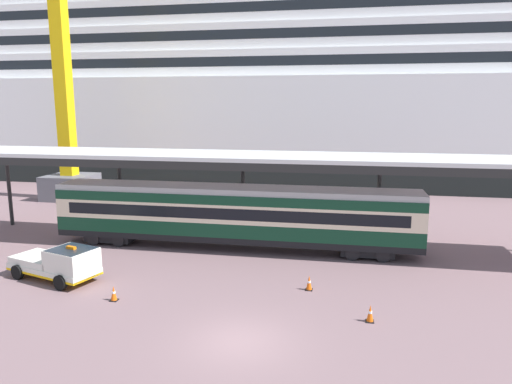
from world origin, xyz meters
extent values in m
plane|color=#73585D|center=(0.00, 0.00, 0.00)|extent=(400.00, 400.00, 0.00)
cube|color=black|center=(-9.60, 47.77, 1.85)|extent=(170.71, 28.06, 3.70)
cube|color=white|center=(-9.60, 47.77, 8.02)|extent=(170.71, 28.06, 8.63)
cube|color=white|center=(-9.60, 47.77, 13.78)|extent=(157.06, 25.82, 2.90)
cube|color=black|center=(-9.60, 34.91, 13.92)|extent=(150.23, 0.12, 1.04)
cube|color=white|center=(-9.60, 47.77, 16.68)|extent=(150.78, 24.78, 2.90)
cube|color=black|center=(-9.60, 35.43, 16.82)|extent=(144.22, 0.12, 1.04)
cube|color=white|center=(-9.60, 47.77, 19.57)|extent=(144.49, 23.75, 2.90)
cube|color=black|center=(-9.60, 35.94, 19.72)|extent=(138.21, 0.12, 1.04)
cube|color=white|center=(-9.60, 47.77, 22.47)|extent=(138.21, 22.72, 2.90)
cube|color=silver|center=(-3.08, 12.67, 6.05)|extent=(46.42, 5.33, 0.25)
cube|color=black|center=(-3.08, 10.10, 5.68)|extent=(46.42, 0.20, 0.50)
cylinder|color=black|center=(-21.64, 14.93, 2.96)|extent=(0.28, 0.28, 5.93)
cylinder|color=black|center=(-12.36, 14.93, 2.96)|extent=(0.28, 0.28, 5.93)
cylinder|color=black|center=(-3.08, 14.93, 2.96)|extent=(0.28, 0.28, 5.93)
cylinder|color=black|center=(6.21, 14.93, 2.96)|extent=(0.28, 0.28, 5.93)
cube|color=black|center=(-3.08, 12.17, 0.85)|extent=(23.66, 2.80, 0.40)
cube|color=#0F3823|center=(-3.08, 12.17, 1.50)|extent=(23.66, 2.80, 0.90)
cube|color=beige|center=(-3.08, 12.17, 2.55)|extent=(23.66, 2.80, 1.20)
cube|color=black|center=(-3.08, 10.80, 2.60)|extent=(21.77, 0.08, 0.72)
cube|color=#0F3823|center=(-3.08, 12.17, 3.45)|extent=(23.66, 2.80, 0.60)
cube|color=#ABABAB|center=(-3.08, 12.17, 3.93)|extent=(23.66, 2.69, 0.36)
cube|color=black|center=(-11.59, 12.17, 0.45)|extent=(3.20, 2.35, 0.50)
cylinder|color=black|center=(-12.49, 10.99, 0.42)|extent=(0.84, 0.12, 0.84)
cylinder|color=black|center=(-10.69, 10.99, 0.42)|extent=(0.84, 0.12, 0.84)
cube|color=black|center=(5.44, 12.17, 0.45)|extent=(3.20, 2.35, 0.50)
cylinder|color=black|center=(4.54, 10.99, 0.42)|extent=(0.84, 0.12, 0.84)
cylinder|color=black|center=(6.34, 10.99, 0.42)|extent=(0.84, 0.12, 0.84)
cube|color=silver|center=(-11.41, 4.96, 0.58)|extent=(5.56, 3.44, 0.36)
cube|color=#F2B20C|center=(-11.41, 4.96, 0.45)|extent=(5.56, 3.46, 0.12)
cube|color=silver|center=(-10.02, 4.53, 1.31)|extent=(2.75, 2.51, 1.10)
cube|color=#19232D|center=(-10.02, 4.53, 1.66)|extent=(2.53, 2.37, 0.44)
cube|color=orange|center=(-10.02, 4.53, 1.94)|extent=(0.59, 0.36, 0.16)
cube|color=silver|center=(-12.41, 5.26, 0.94)|extent=(3.35, 2.69, 0.36)
cylinder|color=black|center=(-9.53, 5.43, 0.40)|extent=(0.84, 0.47, 0.80)
cylinder|color=black|center=(-10.11, 3.51, 0.40)|extent=(0.84, 0.47, 0.80)
cylinder|color=black|center=(-12.71, 6.40, 0.40)|extent=(0.84, 0.47, 0.80)
cylinder|color=black|center=(-13.30, 4.49, 0.40)|extent=(0.84, 0.47, 0.80)
cube|color=black|center=(5.22, 2.77, 0.02)|extent=(0.36, 0.36, 0.04)
cone|color=#EA590F|center=(5.22, 2.77, 0.40)|extent=(0.30, 0.30, 0.73)
cylinder|color=white|center=(5.22, 2.77, 0.44)|extent=(0.17, 0.17, 0.10)
cube|color=black|center=(-6.82, 2.80, 0.02)|extent=(0.36, 0.36, 0.04)
cone|color=#EA590F|center=(-6.82, 2.80, 0.39)|extent=(0.30, 0.30, 0.69)
cylinder|color=white|center=(-6.82, 2.80, 0.42)|extent=(0.17, 0.17, 0.10)
cube|color=black|center=(2.33, 5.88, 0.02)|extent=(0.36, 0.36, 0.04)
cone|color=#EA590F|center=(2.33, 5.88, 0.40)|extent=(0.30, 0.30, 0.73)
cylinder|color=white|center=(2.33, 5.88, 0.44)|extent=(0.17, 0.17, 0.10)
cube|color=#595960|center=(-22.99, 25.38, 1.20)|extent=(4.40, 4.40, 2.40)
camera|label=1|loc=(3.93, -17.14, 9.34)|focal=33.35mm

